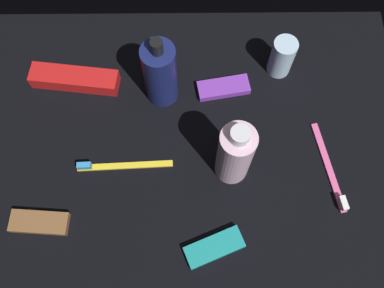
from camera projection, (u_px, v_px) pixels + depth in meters
The scene contains 10 objects.
ground_plane at pixel (192, 151), 83.48cm from camera, with size 84.00×64.00×1.20cm, color black.
lotion_bottle at pixel (162, 74), 80.09cm from camera, with size 6.32×6.32×17.89cm.
bodywash_bottle at pixel (236, 154), 74.06cm from camera, with size 6.18×6.18×17.63cm.
deodorant_stick at pixel (283, 57), 85.19cm from camera, with size 4.73×4.73×8.94cm, color silver.
toothbrush_yellow at pixel (120, 165), 81.13cm from camera, with size 18.04×2.01×2.10cm.
toothbrush_pink at pixel (332, 172), 80.70cm from camera, with size 4.72×17.88×2.10cm.
toothpaste_box_red at pixel (76, 79), 86.67cm from camera, with size 17.60×4.40×3.20cm, color red.
snack_bar_teal at pixel (216, 247), 75.54cm from camera, with size 10.40×4.00×1.50cm, color teal.
snack_bar_purple at pixel (225, 88), 86.92cm from camera, with size 10.40×4.00×1.50cm, color purple.
snack_bar_brown at pixel (41, 222), 77.12cm from camera, with size 10.40×4.00×1.50cm, color brown.
Camera 1 is at (0.24, 28.77, 77.78)cm, focal length 40.27 mm.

